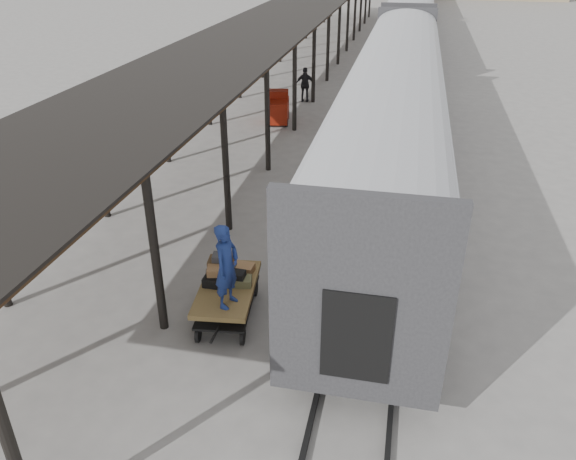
% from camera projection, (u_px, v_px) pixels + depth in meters
% --- Properties ---
extents(ground, '(160.00, 160.00, 0.00)m').
position_uv_depth(ground, '(244.00, 287.00, 14.49)').
color(ground, slate).
rests_on(ground, ground).
extents(train, '(3.45, 76.01, 4.01)m').
position_uv_depth(train, '(410.00, 14.00, 41.80)').
color(train, silver).
rests_on(train, ground).
extents(canopy, '(4.90, 64.30, 4.15)m').
position_uv_depth(canopy, '(298.00, 9.00, 33.96)').
color(canopy, '#422B19').
rests_on(canopy, ground).
extents(rails, '(1.54, 150.00, 0.12)m').
position_uv_depth(rails, '(407.00, 50.00, 43.21)').
color(rails, black).
rests_on(rails, ground).
extents(baggage_cart, '(1.52, 2.53, 0.86)m').
position_uv_depth(baggage_cart, '(228.00, 294.00, 13.06)').
color(baggage_cart, brown).
rests_on(baggage_cart, ground).
extents(suitcase_stack, '(1.19, 1.10, 0.59)m').
position_uv_depth(suitcase_stack, '(226.00, 271.00, 13.17)').
color(suitcase_stack, '#363638').
rests_on(suitcase_stack, baggage_cart).
extents(luggage_tug, '(1.25, 1.78, 1.45)m').
position_uv_depth(luggage_tug, '(278.00, 109.00, 26.72)').
color(luggage_tug, maroon).
rests_on(luggage_tug, ground).
extents(porter, '(0.61, 0.80, 1.94)m').
position_uv_depth(porter, '(227.00, 266.00, 11.90)').
color(porter, navy).
rests_on(porter, baggage_cart).
extents(pedestrian, '(1.11, 0.56, 1.82)m').
position_uv_depth(pedestrian, '(305.00, 85.00, 29.90)').
color(pedestrian, black).
rests_on(pedestrian, ground).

